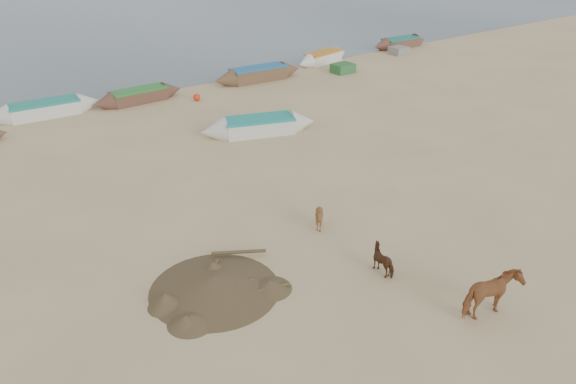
# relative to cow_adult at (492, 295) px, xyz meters

# --- Properties ---
(ground) EXTENTS (140.00, 140.00, 0.00)m
(ground) POSITION_rel_cow_adult_xyz_m (-1.14, 4.25, -0.74)
(ground) COLOR tan
(ground) RESTS_ON ground
(cow_adult) EXTENTS (1.85, 1.04, 1.48)m
(cow_adult) POSITION_rel_cow_adult_xyz_m (0.00, 0.00, 0.00)
(cow_adult) COLOR #965A31
(cow_adult) RESTS_ON ground
(calf_front) EXTENTS (1.00, 0.92, 0.99)m
(calf_front) POSITION_rel_cow_adult_xyz_m (-0.86, 6.70, -0.24)
(calf_front) COLOR brown
(calf_front) RESTS_ON ground
(calf_right) EXTENTS (1.06, 1.14, 0.91)m
(calf_right) POSITION_rel_cow_adult_xyz_m (-0.83, 3.38, -0.28)
(calf_right) COLOR #502E19
(calf_right) RESTS_ON ground
(near_canoe) EXTENTS (6.26, 3.37, 0.87)m
(near_canoe) POSITION_rel_cow_adult_xyz_m (2.86, 16.25, -0.30)
(near_canoe) COLOR silver
(near_canoe) RESTS_ON ground
(debris_pile) EXTENTS (4.71, 4.71, 0.47)m
(debris_pile) POSITION_rel_cow_adult_xyz_m (-5.78, 5.77, -0.50)
(debris_pile) COLOR brown
(debris_pile) RESTS_ON ground
(waterline_canoes) EXTENTS (59.51, 4.70, 0.96)m
(waterline_canoes) POSITION_rel_cow_adult_xyz_m (-1.68, 24.94, -0.31)
(waterline_canoes) COLOR brown
(waterline_canoes) RESTS_ON ground
(beach_clutter) EXTENTS (46.85, 4.92, 0.64)m
(beach_clutter) POSITION_rel_cow_adult_xyz_m (3.38, 23.90, -0.44)
(beach_clutter) COLOR #2E6836
(beach_clutter) RESTS_ON ground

